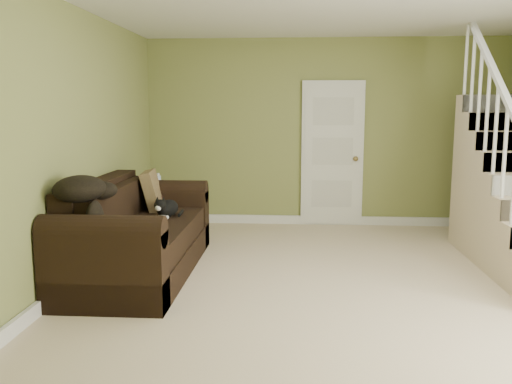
# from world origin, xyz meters

# --- Properties ---
(floor) EXTENTS (5.00, 5.50, 0.01)m
(floor) POSITION_xyz_m (0.00, 0.00, 0.00)
(floor) COLOR beige
(floor) RESTS_ON ground
(wall_back) EXTENTS (5.00, 0.04, 2.60)m
(wall_back) POSITION_xyz_m (0.00, 2.75, 1.30)
(wall_back) COLOR olive
(wall_back) RESTS_ON floor
(wall_front) EXTENTS (5.00, 0.04, 2.60)m
(wall_front) POSITION_xyz_m (0.00, -2.75, 1.30)
(wall_front) COLOR olive
(wall_front) RESTS_ON floor
(wall_left) EXTENTS (0.04, 5.50, 2.60)m
(wall_left) POSITION_xyz_m (-2.50, 0.00, 1.30)
(wall_left) COLOR olive
(wall_left) RESTS_ON floor
(baseboard_back) EXTENTS (5.00, 0.04, 0.12)m
(baseboard_back) POSITION_xyz_m (0.00, 2.72, 0.06)
(baseboard_back) COLOR white
(baseboard_back) RESTS_ON floor
(baseboard_left) EXTENTS (0.04, 5.50, 0.12)m
(baseboard_left) POSITION_xyz_m (-2.47, 0.00, 0.06)
(baseboard_left) COLOR white
(baseboard_left) RESTS_ON floor
(door) EXTENTS (0.86, 0.12, 2.02)m
(door) POSITION_xyz_m (0.10, 2.71, 1.01)
(door) COLOR white
(door) RESTS_ON floor
(sofa) EXTENTS (1.02, 2.37, 0.94)m
(sofa) POSITION_xyz_m (-2.02, 0.30, 0.36)
(sofa) COLOR black
(sofa) RESTS_ON floor
(side_table) EXTENTS (0.65, 0.65, 0.87)m
(side_table) POSITION_xyz_m (-2.15, 1.51, 0.33)
(side_table) COLOR black
(side_table) RESTS_ON floor
(cat) EXTENTS (0.26, 0.52, 0.25)m
(cat) POSITION_xyz_m (-1.76, 0.61, 0.60)
(cat) COLOR black
(cat) RESTS_ON sofa
(banana) EXTENTS (0.13, 0.16, 0.05)m
(banana) POSITION_xyz_m (-1.79, 0.14, 0.53)
(banana) COLOR yellow
(banana) RESTS_ON sofa
(throw_pillow) EXTENTS (0.28, 0.49, 0.49)m
(throw_pillow) POSITION_xyz_m (-2.03, 1.05, 0.71)
(throw_pillow) COLOR #4A341D
(throw_pillow) RESTS_ON sofa
(throw_blanket) EXTENTS (0.54, 0.63, 0.23)m
(throw_blanket) POSITION_xyz_m (-2.25, -0.47, 0.97)
(throw_blanket) COLOR black
(throw_blanket) RESTS_ON sofa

